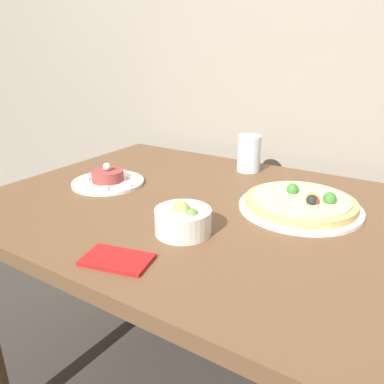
% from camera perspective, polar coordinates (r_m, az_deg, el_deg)
% --- Properties ---
extents(back_wall, '(8.00, 0.05, 2.60)m').
position_cam_1_polar(back_wall, '(1.45, 15.84, 25.26)').
color(back_wall, gray).
rests_on(back_wall, ground_plane).
extents(dining_table, '(1.25, 0.88, 0.78)m').
position_cam_1_polar(dining_table, '(1.05, 3.19, -7.23)').
color(dining_table, brown).
rests_on(dining_table, ground_plane).
extents(pizza_plate, '(0.32, 0.32, 0.06)m').
position_cam_1_polar(pizza_plate, '(1.01, 16.21, -1.67)').
color(pizza_plate, white).
rests_on(pizza_plate, dining_table).
extents(tartare_plate, '(0.22, 0.22, 0.07)m').
position_cam_1_polar(tartare_plate, '(1.19, -12.69, 1.88)').
color(tartare_plate, white).
rests_on(tartare_plate, dining_table).
extents(small_bowl, '(0.13, 0.13, 0.07)m').
position_cam_1_polar(small_bowl, '(0.85, -1.41, -4.20)').
color(small_bowl, silver).
rests_on(small_bowl, dining_table).
extents(drinking_glass, '(0.08, 0.08, 0.12)m').
position_cam_1_polar(drinking_glass, '(1.29, 8.67, 5.84)').
color(drinking_glass, silver).
rests_on(drinking_glass, dining_table).
extents(napkin, '(0.15, 0.11, 0.01)m').
position_cam_1_polar(napkin, '(0.76, -11.34, -10.05)').
color(napkin, red).
rests_on(napkin, dining_table).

